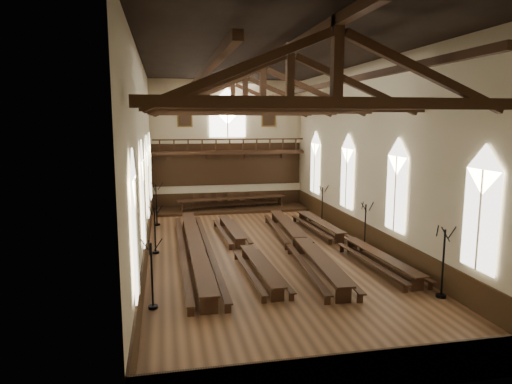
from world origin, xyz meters
TOP-DOWN VIEW (x-y plane):
  - ground at (0.00, 0.00)m, footprint 26.00×26.00m
  - room_walls at (0.00, 0.00)m, footprint 26.00×26.00m
  - wainscot_band at (0.00, 0.00)m, footprint 12.00×26.00m
  - side_windows at (-0.00, -0.00)m, footprint 11.85×19.80m
  - end_window at (0.00, 12.90)m, footprint 2.80×0.12m
  - minstrels_gallery at (0.00, 12.66)m, footprint 11.80×1.24m
  - portraits at (0.00, 12.90)m, footprint 7.75×0.09m
  - roof_trusses at (0.00, -0.00)m, footprint 11.70×25.70m
  - refectory_row_a at (-3.55, -0.22)m, footprint 1.64×14.92m
  - refectory_row_b at (-1.06, -0.20)m, footprint 1.52×13.61m
  - refectory_row_c at (2.00, -0.37)m, footprint 2.02×14.73m
  - refectory_row_d at (4.61, -0.12)m, footprint 1.77×13.96m
  - dais at (0.12, 11.40)m, footprint 11.40×2.85m
  - high_table at (0.12, 11.40)m, footprint 8.56×2.01m
  - high_chairs at (0.12, 12.23)m, footprint 5.91×0.52m
  - candelabrum_left_near at (-5.55, -6.37)m, footprint 0.80×0.76m
  - candelabrum_left_mid at (-5.55, 0.87)m, footprint 0.76×0.76m
  - candelabrum_left_far at (-5.55, 7.39)m, footprint 0.84×0.88m
  - candelabrum_right_near at (5.55, -7.54)m, footprint 0.78×0.89m
  - candelabrum_right_mid at (5.55, -0.51)m, footprint 0.76×0.76m
  - candelabrum_right_far at (5.55, 6.30)m, footprint 0.74×0.75m

SIDE VIEW (x-z plane):
  - ground at x=0.00m, z-range 0.00..0.00m
  - dais at x=0.12m, z-range 0.00..0.19m
  - refectory_row_b at x=-1.06m, z-range 0.15..0.81m
  - refectory_row_d at x=4.61m, z-range 0.16..0.85m
  - refectory_row_c at x=2.00m, z-range 0.18..0.95m
  - refectory_row_a at x=-3.55m, z-range 0.18..0.99m
  - wainscot_band at x=0.00m, z-range 0.00..1.20m
  - candelabrum_right_far at x=5.55m, z-range -0.50..2.03m
  - high_chairs at x=0.12m, z-range 0.24..1.32m
  - candelabrum_left_mid at x=-5.55m, z-range -0.50..2.07m
  - candelabrum_right_mid at x=5.55m, z-range -0.51..2.07m
  - candelabrum_left_near at x=-5.55m, z-range -0.52..2.13m
  - high_table at x=0.12m, z-range 0.47..1.26m
  - candelabrum_right_near at x=5.55m, z-range -0.57..2.33m
  - candelabrum_left_far at x=-5.55m, z-range -0.57..2.33m
  - side_windows at x=0.00m, z-range 1.49..5.99m
  - minstrels_gallery at x=0.00m, z-range 2.06..5.76m
  - room_walls at x=0.00m, z-range -6.54..19.46m
  - portraits at x=0.00m, z-range 6.38..7.82m
  - end_window at x=0.00m, z-range 5.32..9.12m
  - roof_trusses at x=0.00m, z-range 6.82..9.62m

